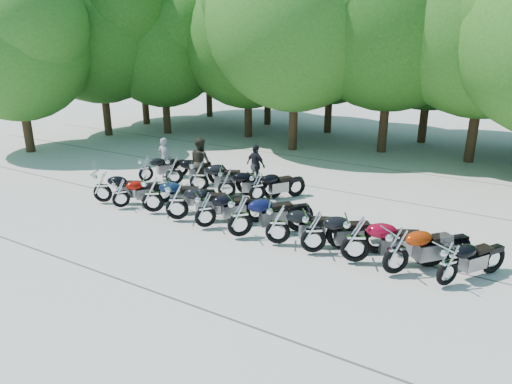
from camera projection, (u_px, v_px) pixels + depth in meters
The scene contains 32 objects.
ground at pixel (229, 244), 12.80m from camera, with size 90.00×90.00×0.00m, color #A19B91.
tree_0 at pixel (140, 39), 29.09m from camera, with size 7.50×7.50×9.21m.
tree_1 at pixel (162, 46), 26.16m from camera, with size 6.97×6.97×8.55m.
tree_2 at pixel (248, 41), 25.07m from camera, with size 7.31×7.31×8.97m.
tree_3 at pixel (296, 20), 21.66m from camera, with size 8.70×8.70×10.67m.
tree_4 at pixel (394, 12), 21.08m from camera, with size 9.13×9.13×11.20m.
tree_5 at pixel (491, 11), 19.22m from camera, with size 9.04×9.04×11.10m.
tree_9 at pixel (207, 38), 31.91m from camera, with size 7.59×7.59×9.32m.
tree_10 at pixel (268, 35), 28.83m from camera, with size 7.78×7.78×9.55m.
tree_11 at pixel (332, 38), 26.25m from camera, with size 7.56×7.56×9.28m.
tree_12 at pixel (434, 33), 23.52m from camera, with size 7.88×7.88×9.67m.
tree_16 at pixel (14, 47), 21.61m from camera, with size 6.97×6.97×8.55m.
tree_17 at pixel (98, 28), 25.30m from camera, with size 8.31×8.31×10.20m.
motorcycle_0 at pixel (102, 186), 15.69m from camera, with size 0.70×2.29×1.29m, color black, non-canonical shape.
motorcycle_1 at pixel (121, 192), 15.24m from camera, with size 0.63×2.06×1.17m, color #880C04, non-canonical shape.
motorcycle_2 at pixel (152, 194), 14.76m from camera, with size 0.75×2.45×1.39m, color #0C1A36, non-canonical shape.
motorcycle_3 at pixel (177, 200), 14.14m from camera, with size 0.76×2.50×1.41m, color black, non-canonical shape.
motorcycle_4 at pixel (205, 209), 13.58m from camera, with size 0.70×2.29×1.30m, color black, non-canonical shape.
motorcycle_5 at pixel (240, 215), 12.90m from camera, with size 0.78×2.56×1.45m, color #0B0F33, non-canonical shape.
motorcycle_6 at pixel (278, 223), 12.46m from camera, with size 0.73×2.40×1.36m, color black, non-canonical shape.
motorcycle_7 at pixel (314, 231), 11.95m from camera, with size 0.73×2.41×1.36m, color black, non-canonical shape.
motorcycle_8 at pixel (356, 238), 11.41m from camera, with size 0.78×2.57×1.45m, color maroon, non-canonical shape.
motorcycle_9 at pixel (397, 250), 10.84m from camera, with size 0.75×2.48×1.40m, color #962605, non-canonical shape.
motorcycle_10 at pixel (448, 263), 10.36m from camera, with size 0.66×2.18×1.23m, color black, non-canonical shape.
motorcycle_11 at pixel (146, 168), 18.03m from camera, with size 0.64×2.11×1.19m, color black, non-canonical shape.
motorcycle_12 at pixel (174, 170), 17.60m from camera, with size 0.72×2.35×1.33m, color black, non-canonical shape.
motorcycle_13 at pixel (199, 175), 16.72m from camera, with size 0.75×2.48×1.40m, color black, non-canonical shape.
motorcycle_14 at pixel (227, 182), 16.13m from camera, with size 0.68×2.24×1.27m, color black, non-canonical shape.
motorcycle_15 at pixel (257, 186), 15.78m from camera, with size 0.67×2.20×1.24m, color black, non-canonical shape.
rider_0 at pixel (165, 158), 18.57m from camera, with size 0.62×0.40×1.69m, color gray.
rider_1 at pixel (201, 162), 17.64m from camera, with size 0.92×0.72×1.89m, color #2A251C.
rider_2 at pixel (256, 165), 17.70m from camera, with size 0.94×0.39×1.61m, color black.
Camera 1 is at (6.61, -9.64, 5.47)m, focal length 32.00 mm.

